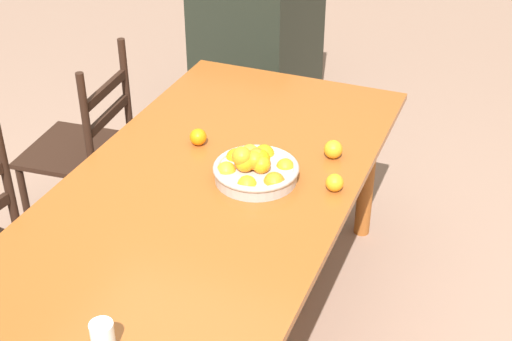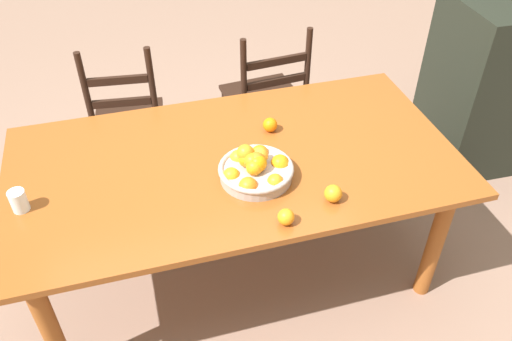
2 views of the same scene
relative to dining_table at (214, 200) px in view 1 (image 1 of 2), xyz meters
The scene contains 9 objects.
ground_plane 0.66m from the dining_table, ahead, with size 12.00×12.00×0.00m, color #866857.
dining_table is the anchor object (origin of this frame).
chair_by_cabinet 1.01m from the dining_table, 64.86° to the left, with size 0.49×0.49×0.98m.
cabinet 1.95m from the dining_table, 16.43° to the left, with size 0.79×0.59×1.10m, color black.
fruit_bowl 0.22m from the dining_table, 68.26° to the right, with size 0.33×0.33×0.15m.
orange_loose_0 0.31m from the dining_table, 37.14° to the left, with size 0.07×0.07×0.07m, color orange.
orange_loose_1 0.52m from the dining_table, 49.04° to the right, with size 0.07×0.07×0.07m, color orange.
orange_loose_2 0.48m from the dining_table, 77.57° to the right, with size 0.07×0.07×0.07m, color orange.
drinking_glass 0.93m from the dining_table, behind, with size 0.07×0.07×0.09m, color silver.
Camera 1 is at (-2.11, -1.02, 2.25)m, focal length 50.94 mm.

